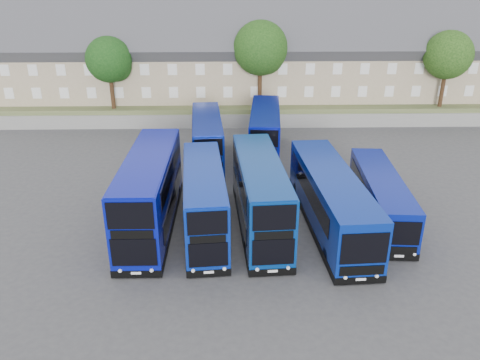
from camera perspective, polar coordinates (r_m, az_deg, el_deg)
name	(u,v)px	position (r m, az deg, el deg)	size (l,w,h in m)	color
ground	(252,240)	(29.54, 1.50, -7.30)	(120.00, 120.00, 0.00)	#414146
retaining_wall	(242,121)	(51.43, 0.23, 7.20)	(70.00, 0.40, 1.50)	slate
earth_bank	(240,97)	(61.04, -0.02, 10.03)	(80.00, 20.00, 2.00)	#4B5A33
terrace_row	(292,58)	(56.50, 6.37, 14.60)	(66.00, 10.40, 11.20)	tan
dd_front_left	(150,193)	(30.60, -10.86, -1.59)	(2.80, 12.13, 4.82)	#08129B
dd_front_mid	(204,202)	(29.66, -4.38, -2.66)	(3.34, 10.84, 4.24)	#082598
dd_front_right	(260,196)	(29.99, 2.45, -1.97)	(3.36, 11.61, 4.56)	navy
dd_rear_left	(207,142)	(40.63, -4.01, 4.67)	(3.15, 10.81, 4.24)	navy
dd_rear_right	(265,134)	(42.41, 3.04, 5.61)	(3.48, 11.24, 4.40)	#070F8E
coach_east_a	(330,200)	(30.94, 10.95, -2.45)	(3.59, 13.63, 3.69)	navy
coach_east_b	(380,198)	(32.89, 16.71, -2.06)	(3.20, 11.27, 3.04)	#07188E
tree_west	(110,61)	(52.61, -15.51, 13.78)	(4.80, 4.80, 7.65)	#382314
tree_mid	(262,50)	(51.57, 2.67, 15.54)	(5.76, 5.76, 9.18)	#382314
tree_east	(449,57)	(56.21, 24.11, 13.56)	(5.12, 5.12, 8.16)	#382314
tree_far	(473,45)	(65.02, 26.57, 14.53)	(5.44, 5.44, 8.67)	#382314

